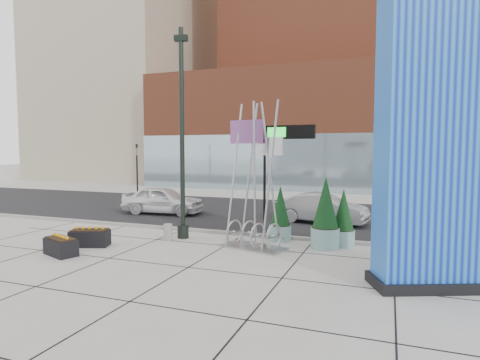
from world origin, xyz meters
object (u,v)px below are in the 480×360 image
(lamp_post, at_px, (182,154))
(public_art_sculpture, at_px, (254,210))
(overhead_street_sign, at_px, (284,142))
(concrete_bollard, at_px, (168,232))
(car_silver_mid, at_px, (322,209))
(blue_pylon, at_px, (435,104))
(car_white_west, at_px, (163,200))

(lamp_post, height_order, public_art_sculpture, lamp_post)
(lamp_post, bearing_deg, overhead_street_sign, 16.25)
(public_art_sculpture, bearing_deg, concrete_bollard, -163.33)
(concrete_bollard, xyz_separation_m, car_silver_mid, (5.20, 5.96, 0.40))
(overhead_street_sign, bearing_deg, car_silver_mid, 81.02)
(concrete_bollard, height_order, overhead_street_sign, overhead_street_sign)
(lamp_post, relative_size, public_art_sculpture, 1.58)
(blue_pylon, xyz_separation_m, concrete_bollard, (-9.36, 2.34, -4.50))
(concrete_bollard, relative_size, car_white_west, 0.15)
(public_art_sculpture, distance_m, overhead_street_sign, 3.16)
(public_art_sculpture, relative_size, car_white_west, 1.17)
(car_silver_mid, bearing_deg, public_art_sculpture, 175.12)
(car_white_west, height_order, car_silver_mid, car_white_west)
(overhead_street_sign, relative_size, car_white_west, 1.00)
(lamp_post, relative_size, concrete_bollard, 12.68)
(blue_pylon, distance_m, lamp_post, 9.60)
(blue_pylon, relative_size, public_art_sculpture, 1.86)
(concrete_bollard, bearing_deg, overhead_street_sign, 22.74)
(blue_pylon, relative_size, car_silver_mid, 2.25)
(blue_pylon, distance_m, car_white_west, 15.92)
(lamp_post, height_order, overhead_street_sign, lamp_post)
(lamp_post, distance_m, car_silver_mid, 7.72)
(blue_pylon, xyz_separation_m, car_silver_mid, (-4.16, 8.30, -4.10))
(car_white_west, bearing_deg, concrete_bollard, -152.48)
(blue_pylon, xyz_separation_m, lamp_post, (-9.02, 2.99, -1.35))
(overhead_street_sign, bearing_deg, car_white_west, 157.15)
(car_silver_mid, bearing_deg, overhead_street_sign, 177.57)
(blue_pylon, height_order, lamp_post, blue_pylon)
(blue_pylon, xyz_separation_m, car_white_west, (-13.10, 8.09, -4.05))
(public_art_sculpture, relative_size, car_silver_mid, 1.21)
(lamp_post, xyz_separation_m, car_silver_mid, (4.87, 5.32, -2.76))
(concrete_bollard, bearing_deg, car_white_west, 123.04)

